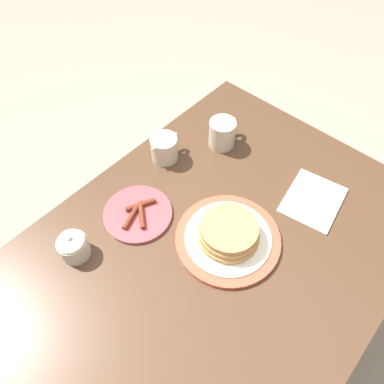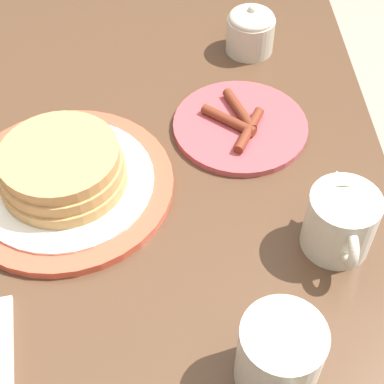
% 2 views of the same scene
% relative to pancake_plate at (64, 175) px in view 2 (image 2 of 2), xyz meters
% --- Properties ---
extents(dining_table, '(1.12, 0.83, 0.73)m').
position_rel_pancake_plate_xyz_m(dining_table, '(-0.03, 0.01, -0.16)').
color(dining_table, '#4C3321').
rests_on(dining_table, ground_plane).
extents(pancake_plate, '(0.28, 0.28, 0.07)m').
position_rel_pancake_plate_xyz_m(pancake_plate, '(0.00, 0.00, 0.00)').
color(pancake_plate, '#DB5138').
rests_on(pancake_plate, dining_table).
extents(side_plate_bacon, '(0.19, 0.19, 0.02)m').
position_rel_pancake_plate_xyz_m(side_plate_bacon, '(-0.10, 0.24, -0.02)').
color(side_plate_bacon, '#B2474C').
rests_on(side_plate_bacon, dining_table).
extents(coffee_mug, '(0.11, 0.08, 0.09)m').
position_rel_pancake_plate_xyz_m(coffee_mug, '(0.27, 0.24, 0.02)').
color(coffee_mug, beige).
rests_on(coffee_mug, dining_table).
extents(creamer_pitcher, '(0.12, 0.08, 0.09)m').
position_rel_pancake_plate_xyz_m(creamer_pitcher, '(0.10, 0.33, 0.02)').
color(creamer_pitcher, beige).
rests_on(creamer_pitcher, dining_table).
extents(sugar_bowl, '(0.08, 0.08, 0.08)m').
position_rel_pancake_plate_xyz_m(sugar_bowl, '(-0.29, 0.27, 0.01)').
color(sugar_bowl, beige).
rests_on(sugar_bowl, dining_table).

